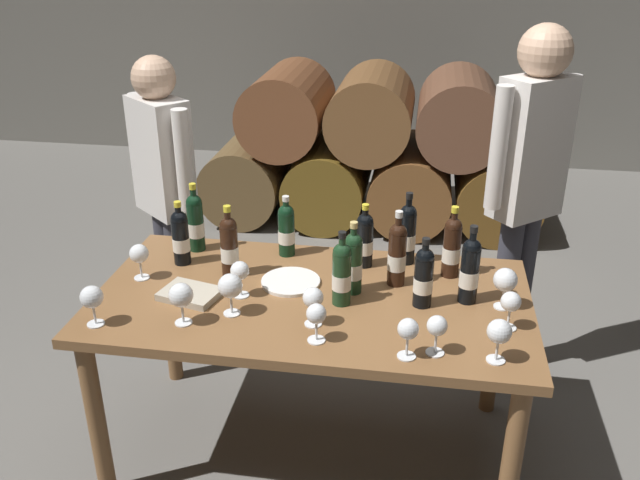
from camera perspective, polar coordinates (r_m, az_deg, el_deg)
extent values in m
plane|color=#66635E|center=(3.09, -0.62, -17.08)|extent=(14.00, 14.00, 0.00)
cube|color=slate|center=(6.51, 5.94, 18.97)|extent=(10.00, 0.24, 2.80)
cylinder|color=brown|center=(5.34, -5.94, 5.52)|extent=(0.60, 0.90, 0.60)
cylinder|color=brown|center=(5.22, 0.78, 5.18)|extent=(0.60, 0.90, 0.60)
cylinder|color=brown|center=(5.17, 7.72, 4.76)|extent=(0.60, 0.90, 0.60)
cylinder|color=brown|center=(5.20, 14.68, 4.26)|extent=(0.60, 0.90, 0.60)
cylinder|color=brown|center=(5.12, -2.74, 11.12)|extent=(0.60, 0.90, 0.60)
cylinder|color=brown|center=(5.03, 4.44, 10.83)|extent=(0.60, 0.90, 0.60)
cylinder|color=brown|center=(5.02, 11.74, 10.36)|extent=(0.60, 0.90, 0.60)
cube|color=brown|center=(2.65, -0.69, -5.14)|extent=(1.70, 0.90, 0.04)
cylinder|color=brown|center=(2.79, -18.41, -14.37)|extent=(0.07, 0.07, 0.72)
cylinder|color=brown|center=(2.56, 15.87, -18.11)|extent=(0.07, 0.07, 0.72)
cylinder|color=brown|center=(3.36, -12.61, -6.26)|extent=(0.07, 0.07, 0.72)
cylinder|color=brown|center=(3.18, 14.57, -8.52)|extent=(0.07, 0.07, 0.72)
cylinder|color=black|center=(2.88, 7.38, 0.13)|extent=(0.07, 0.07, 0.22)
sphere|color=black|center=(2.83, 7.51, 2.29)|extent=(0.07, 0.07, 0.07)
cylinder|color=black|center=(2.82, 7.55, 2.84)|extent=(0.03, 0.03, 0.07)
cylinder|color=black|center=(2.80, 7.60, 3.74)|extent=(0.03, 0.03, 0.03)
cylinder|color=silver|center=(2.88, 7.37, -0.08)|extent=(0.07, 0.07, 0.07)
cylinder|color=black|center=(3.02, -10.48, 1.10)|extent=(0.07, 0.07, 0.22)
sphere|color=black|center=(2.98, -10.65, 3.13)|extent=(0.07, 0.07, 0.07)
cylinder|color=black|center=(2.97, -10.69, 3.64)|extent=(0.03, 0.03, 0.07)
cylinder|color=gold|center=(2.95, -10.76, 4.49)|extent=(0.03, 0.03, 0.03)
cylinder|color=silver|center=(3.02, -10.46, 0.91)|extent=(0.07, 0.07, 0.07)
cylinder|color=black|center=(2.93, -2.85, 0.48)|extent=(0.07, 0.07, 0.19)
sphere|color=black|center=(2.89, -2.90, 2.32)|extent=(0.07, 0.07, 0.07)
cylinder|color=black|center=(2.88, -2.91, 2.76)|extent=(0.03, 0.03, 0.06)
cylinder|color=silver|center=(2.87, -2.92, 3.53)|extent=(0.03, 0.03, 0.02)
cylinder|color=silver|center=(2.94, -2.85, 0.31)|extent=(0.07, 0.07, 0.06)
cylinder|color=black|center=(2.78, -7.67, -0.95)|extent=(0.07, 0.07, 0.22)
sphere|color=black|center=(2.73, -7.80, 1.20)|extent=(0.07, 0.07, 0.07)
cylinder|color=black|center=(2.72, -7.84, 1.74)|extent=(0.03, 0.03, 0.07)
cylinder|color=gold|center=(2.70, -7.90, 2.64)|extent=(0.03, 0.03, 0.02)
cylinder|color=silver|center=(2.78, -7.66, -1.15)|extent=(0.07, 0.07, 0.06)
cylinder|color=black|center=(2.80, 11.07, -0.99)|extent=(0.07, 0.07, 0.21)
sphere|color=black|center=(2.75, 11.26, 1.13)|extent=(0.07, 0.07, 0.07)
cylinder|color=black|center=(2.74, 11.31, 1.66)|extent=(0.03, 0.03, 0.07)
cylinder|color=gold|center=(2.72, 11.39, 2.54)|extent=(0.03, 0.03, 0.02)
cylinder|color=silver|center=(2.80, 11.06, -1.19)|extent=(0.07, 0.07, 0.06)
cylinder|color=black|center=(2.84, 3.79, -0.38)|extent=(0.07, 0.07, 0.20)
sphere|color=black|center=(2.80, 3.85, 1.55)|extent=(0.07, 0.07, 0.07)
cylinder|color=black|center=(2.79, 3.86, 2.02)|extent=(0.03, 0.03, 0.06)
cylinder|color=gold|center=(2.77, 3.89, 2.82)|extent=(0.03, 0.03, 0.02)
cylinder|color=silver|center=(2.84, 3.78, -0.55)|extent=(0.07, 0.07, 0.06)
cylinder|color=#19381E|center=(2.63, 2.81, -2.37)|extent=(0.07, 0.07, 0.21)
sphere|color=#19381E|center=(2.58, 2.86, -0.18)|extent=(0.07, 0.07, 0.07)
cylinder|color=#19381E|center=(2.57, 2.87, 0.36)|extent=(0.03, 0.03, 0.07)
cylinder|color=tan|center=(2.55, 2.90, 1.28)|extent=(0.03, 0.03, 0.02)
cylinder|color=silver|center=(2.63, 2.81, -2.57)|extent=(0.07, 0.07, 0.06)
cylinder|color=black|center=(2.70, 6.52, -1.61)|extent=(0.07, 0.07, 0.22)
sphere|color=black|center=(2.65, 6.64, 0.65)|extent=(0.07, 0.07, 0.07)
cylinder|color=black|center=(2.64, 6.68, 1.23)|extent=(0.03, 0.03, 0.07)
cylinder|color=silver|center=(2.62, 6.73, 2.18)|extent=(0.03, 0.03, 0.03)
cylinder|color=silver|center=(2.70, 6.51, -1.82)|extent=(0.07, 0.07, 0.07)
cylinder|color=black|center=(2.91, -11.70, -0.16)|extent=(0.07, 0.07, 0.20)
sphere|color=black|center=(2.87, -11.88, 1.74)|extent=(0.07, 0.07, 0.07)
cylinder|color=black|center=(2.86, -11.92, 2.20)|extent=(0.03, 0.03, 0.06)
cylinder|color=gold|center=(2.85, -12.00, 2.99)|extent=(0.03, 0.03, 0.02)
cylinder|color=silver|center=(2.92, -11.68, -0.33)|extent=(0.07, 0.07, 0.06)
cylinder|color=black|center=(2.62, 12.53, -2.96)|extent=(0.07, 0.07, 0.22)
sphere|color=black|center=(2.57, 12.77, -0.65)|extent=(0.07, 0.07, 0.07)
cylinder|color=black|center=(2.55, 12.83, -0.07)|extent=(0.03, 0.03, 0.07)
cylinder|color=black|center=(2.54, 12.93, 0.91)|extent=(0.03, 0.03, 0.03)
cylinder|color=silver|center=(2.62, 12.51, -3.17)|extent=(0.07, 0.07, 0.07)
cylinder|color=black|center=(2.57, 8.74, -3.54)|extent=(0.07, 0.07, 0.20)
sphere|color=black|center=(2.52, 8.89, -1.45)|extent=(0.07, 0.07, 0.07)
cylinder|color=black|center=(2.51, 8.93, -0.95)|extent=(0.03, 0.03, 0.06)
cylinder|color=black|center=(2.49, 8.99, -0.08)|extent=(0.03, 0.03, 0.02)
cylinder|color=silver|center=(2.57, 8.72, -3.73)|extent=(0.07, 0.07, 0.06)
cylinder|color=#19381E|center=(2.55, 1.84, -3.31)|extent=(0.07, 0.07, 0.21)
sphere|color=#19381E|center=(2.50, 1.88, -1.06)|extent=(0.07, 0.07, 0.07)
cylinder|color=#19381E|center=(2.48, 1.89, -0.50)|extent=(0.03, 0.03, 0.07)
cylinder|color=black|center=(2.47, 1.90, 0.44)|extent=(0.03, 0.03, 0.02)
cylinder|color=silver|center=(2.55, 1.84, -3.51)|extent=(0.07, 0.07, 0.06)
cylinder|color=white|center=(2.87, -14.86, -3.10)|extent=(0.06, 0.06, 0.00)
cylinder|color=white|center=(2.85, -14.94, -2.39)|extent=(0.01, 0.01, 0.07)
sphere|color=white|center=(2.82, -15.10, -1.12)|extent=(0.08, 0.08, 0.08)
cylinder|color=white|center=(2.66, 15.16, -5.47)|extent=(0.06, 0.06, 0.00)
cylinder|color=white|center=(2.64, 15.25, -4.72)|extent=(0.01, 0.01, 0.07)
sphere|color=white|center=(2.60, 15.44, -3.27)|extent=(0.09, 0.09, 0.09)
cylinder|color=white|center=(2.53, 15.60, -7.17)|extent=(0.06, 0.06, 0.00)
cylinder|color=white|center=(2.51, 15.70, -6.40)|extent=(0.01, 0.01, 0.07)
sphere|color=white|center=(2.48, 15.88, -5.04)|extent=(0.07, 0.07, 0.07)
cylinder|color=white|center=(2.37, -0.31, -8.49)|extent=(0.06, 0.06, 0.00)
cylinder|color=white|center=(2.35, -0.31, -7.67)|extent=(0.01, 0.01, 0.07)
sphere|color=white|center=(2.32, -0.32, -6.26)|extent=(0.07, 0.07, 0.07)
cylinder|color=white|center=(2.66, -6.69, -4.66)|extent=(0.06, 0.06, 0.00)
cylinder|color=white|center=(2.64, -6.74, -3.91)|extent=(0.01, 0.01, 0.07)
sphere|color=white|center=(2.61, -6.81, -2.58)|extent=(0.07, 0.07, 0.07)
cylinder|color=white|center=(2.59, -18.46, -6.76)|extent=(0.06, 0.06, 0.00)
cylinder|color=white|center=(2.57, -18.58, -6.00)|extent=(0.01, 0.01, 0.07)
sphere|color=white|center=(2.54, -18.80, -4.59)|extent=(0.08, 0.08, 0.08)
cylinder|color=white|center=(2.52, -11.49, -6.87)|extent=(0.06, 0.06, 0.00)
cylinder|color=white|center=(2.50, -11.56, -6.09)|extent=(0.01, 0.01, 0.07)
sphere|color=white|center=(2.46, -11.71, -4.59)|extent=(0.09, 0.09, 0.09)
cylinder|color=white|center=(2.46, -0.58, -7.12)|extent=(0.06, 0.06, 0.00)
cylinder|color=white|center=(2.44, -0.59, -6.32)|extent=(0.01, 0.01, 0.07)
sphere|color=white|center=(2.41, -0.60, -4.90)|extent=(0.08, 0.08, 0.08)
cylinder|color=white|center=(2.55, -7.47, -6.17)|extent=(0.06, 0.06, 0.00)
cylinder|color=white|center=(2.53, -7.52, -5.39)|extent=(0.01, 0.01, 0.07)
sphere|color=white|center=(2.49, -7.62, -3.87)|extent=(0.09, 0.09, 0.09)
cylinder|color=white|center=(2.31, 7.33, -9.74)|extent=(0.06, 0.06, 0.00)
cylinder|color=white|center=(2.29, 7.39, -8.92)|extent=(0.01, 0.01, 0.07)
sphere|color=white|center=(2.25, 7.48, -7.48)|extent=(0.07, 0.07, 0.07)
cylinder|color=white|center=(2.35, 14.67, -9.82)|extent=(0.06, 0.06, 0.00)
cylinder|color=white|center=(2.33, 14.77, -9.01)|extent=(0.01, 0.01, 0.07)
sphere|color=white|center=(2.29, 14.97, -7.50)|extent=(0.08, 0.08, 0.08)
cylinder|color=white|center=(2.34, 9.71, -9.39)|extent=(0.06, 0.06, 0.00)
cylinder|color=white|center=(2.32, 9.78, -8.57)|extent=(0.01, 0.01, 0.07)
sphere|color=white|center=(2.29, 9.90, -7.16)|extent=(0.07, 0.07, 0.07)
cube|color=#B2A893|center=(2.68, -10.95, -4.50)|extent=(0.25, 0.21, 0.03)
cylinder|color=white|center=(2.73, -2.50, -3.55)|extent=(0.24, 0.24, 0.01)
cylinder|color=#383842|center=(3.50, 16.56, -4.16)|extent=(0.11, 0.11, 0.85)
cylinder|color=#383842|center=(3.43, 15.30, -4.66)|extent=(0.11, 0.11, 0.85)
cube|color=silver|center=(3.18, 17.52, 7.43)|extent=(0.36, 0.35, 0.64)
cylinder|color=silver|center=(3.32, 20.04, 8.41)|extent=(0.08, 0.08, 0.54)
cylinder|color=silver|center=(3.02, 14.90, 7.49)|extent=(0.08, 0.08, 0.54)
sphere|color=tan|center=(3.08, 18.56, 14.95)|extent=(0.23, 0.23, 0.23)
cylinder|color=#383842|center=(3.69, -12.68, -2.84)|extent=(0.11, 0.11, 0.77)
cylinder|color=#383842|center=(3.61, -11.82, -3.47)|extent=(0.11, 0.11, 0.77)
cube|color=silver|center=(3.39, -13.28, 6.91)|extent=(0.36, 0.34, 0.58)
cylinder|color=silver|center=(3.56, -14.97, 8.08)|extent=(0.08, 0.08, 0.49)
cylinder|color=silver|center=(3.21, -11.50, 6.57)|extent=(0.08, 0.08, 0.49)
sphere|color=tan|center=(3.30, -13.94, 13.21)|extent=(0.21, 0.21, 0.21)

